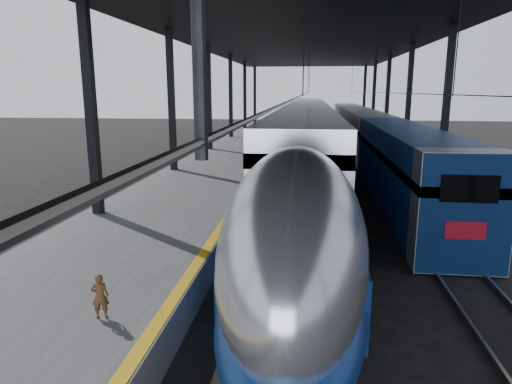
# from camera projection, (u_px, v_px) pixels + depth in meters

# --- Properties ---
(ground) EXTENTS (160.00, 160.00, 0.00)m
(ground) POSITION_uv_depth(u_px,v_px,m) (221.00, 302.00, 12.41)
(ground) COLOR black
(ground) RESTS_ON ground
(platform) EXTENTS (6.00, 80.00, 1.00)m
(platform) POSITION_uv_depth(u_px,v_px,m) (227.00, 165.00, 32.09)
(platform) COLOR #4C4C4F
(platform) RESTS_ON ground
(yellow_strip) EXTENTS (0.30, 80.00, 0.01)m
(yellow_strip) POSITION_uv_depth(u_px,v_px,m) (267.00, 159.00, 31.66)
(yellow_strip) COLOR gold
(yellow_strip) RESTS_ON platform
(rails) EXTENTS (6.52, 80.00, 0.16)m
(rails) POSITION_uv_depth(u_px,v_px,m) (342.00, 173.00, 31.26)
(rails) COLOR slate
(rails) RESTS_ON ground
(canopy) EXTENTS (18.00, 75.00, 9.47)m
(canopy) POSITION_uv_depth(u_px,v_px,m) (307.00, 36.00, 29.59)
(canopy) COLOR black
(canopy) RESTS_ON ground
(tgv_train) EXTENTS (3.21, 65.20, 4.60)m
(tgv_train) POSITION_uv_depth(u_px,v_px,m) (307.00, 135.00, 36.72)
(tgv_train) COLOR silver
(tgv_train) RESTS_ON ground
(second_train) EXTENTS (2.81, 56.05, 3.87)m
(second_train) POSITION_uv_depth(u_px,v_px,m) (364.00, 133.00, 40.07)
(second_train) COLOR navy
(second_train) RESTS_ON ground
(child) EXTENTS (0.40, 0.32, 0.97)m
(child) POSITION_uv_depth(u_px,v_px,m) (100.00, 296.00, 9.43)
(child) COLOR #4F321A
(child) RESTS_ON platform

